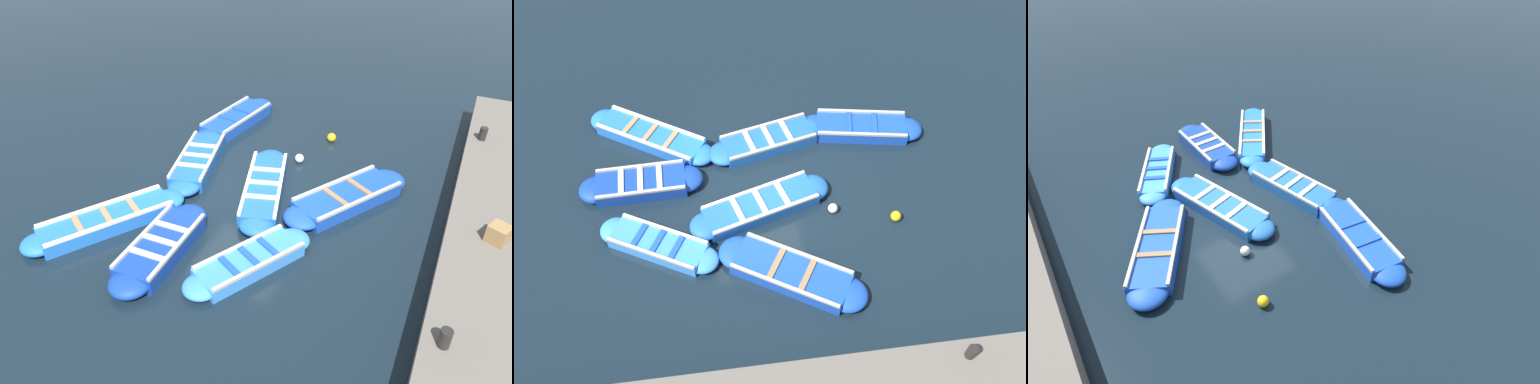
% 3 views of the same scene
% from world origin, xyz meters
% --- Properties ---
extents(ground_plane, '(120.00, 120.00, 0.00)m').
position_xyz_m(ground_plane, '(0.00, 0.00, 0.00)').
color(ground_plane, black).
extents(boat_near_quay, '(2.17, 3.12, 0.37)m').
position_xyz_m(boat_near_quay, '(1.43, -2.58, 0.15)').
color(boat_near_quay, '#3884E0').
rests_on(boat_near_quay, ground).
extents(boat_alongside, '(1.46, 3.51, 0.39)m').
position_xyz_m(boat_alongside, '(-1.75, 3.14, 0.17)').
color(boat_alongside, '#1947B7').
rests_on(boat_alongside, ground).
extents(boat_inner_gap, '(1.02, 3.24, 0.43)m').
position_xyz_m(boat_inner_gap, '(-0.49, -2.99, 0.19)').
color(boat_inner_gap, navy).
rests_on(boat_inner_gap, ground).
extents(boat_bow_out, '(2.72, 3.66, 0.40)m').
position_xyz_m(boat_bow_out, '(2.63, 0.49, 0.17)').
color(boat_bow_out, '#1947B7').
rests_on(boat_bow_out, ground).
extents(boat_outer_left, '(1.64, 3.52, 0.39)m').
position_xyz_m(boat_outer_left, '(-1.59, 0.48, 0.17)').
color(boat_outer_left, '#1E59AD').
rests_on(boat_outer_left, ground).
extents(boat_far_corner, '(2.75, 3.69, 0.40)m').
position_xyz_m(boat_far_corner, '(-2.17, -2.72, 0.17)').
color(boat_far_corner, blue).
rests_on(boat_far_corner, ground).
extents(boat_tucked, '(1.88, 3.85, 0.40)m').
position_xyz_m(boat_tucked, '(0.61, 0.01, 0.17)').
color(boat_tucked, '#1E59AD').
rests_on(boat_tucked, ground).
extents(buoy_orange_near, '(0.28, 0.28, 0.28)m').
position_xyz_m(buoy_orange_near, '(2.08, -1.81, 0.14)').
color(buoy_orange_near, silver).
rests_on(buoy_orange_near, ground).
extents(buoy_yellow_far, '(0.27, 0.27, 0.27)m').
position_xyz_m(buoy_yellow_far, '(1.33, 3.34, 0.13)').
color(buoy_yellow_far, '#EAB214').
rests_on(buoy_yellow_far, ground).
extents(buoy_white_drifting, '(0.25, 0.25, 0.25)m').
position_xyz_m(buoy_white_drifting, '(0.88, 1.82, 0.13)').
color(buoy_white_drifting, silver).
rests_on(buoy_white_drifting, ground).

